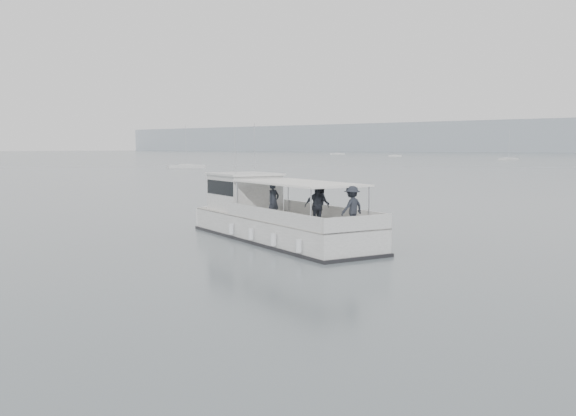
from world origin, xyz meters
The scene contains 2 objects.
ground centered at (0.00, 0.00, 0.00)m, with size 1400.00×1400.00×0.00m, color slate.
tour_boat centered at (-4.64, -2.68, 0.98)m, with size 13.96×7.49×5.95m.
Camera 1 is at (16.14, -26.21, 4.45)m, focal length 40.00 mm.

